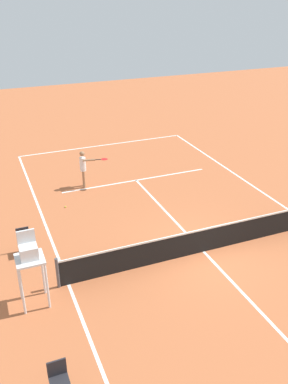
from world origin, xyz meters
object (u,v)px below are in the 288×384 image
umpire_chair (29,258)px  courtside_chair_near (59,379)px  player_serving (84,166)px  tennis_ball (65,207)px  courtside_chair_mid (24,240)px

umpire_chair → courtside_chair_near: size_ratio=2.54×
umpire_chair → courtside_chair_near: umpire_chair is taller
player_serving → umpire_chair: umpire_chair is taller
tennis_ball → umpire_chair: bearing=68.9°
tennis_ball → umpire_chair: umpire_chair is taller
player_serving → tennis_ball: bearing=-25.5°
player_serving → umpire_chair: 8.12m
umpire_chair → courtside_chair_near: bearing=90.3°
courtside_chair_mid → courtside_chair_near: bearing=89.3°
courtside_chair_near → umpire_chair: bearing=-89.7°
courtside_chair_near → courtside_chair_mid: size_ratio=1.00×
tennis_ball → umpire_chair: (2.16, 5.59, 1.57)m
player_serving → umpire_chair: (3.49, 7.31, 0.55)m
player_serving → tennis_ball: player_serving is taller
player_serving → tennis_ball: (1.34, 1.72, -1.02)m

